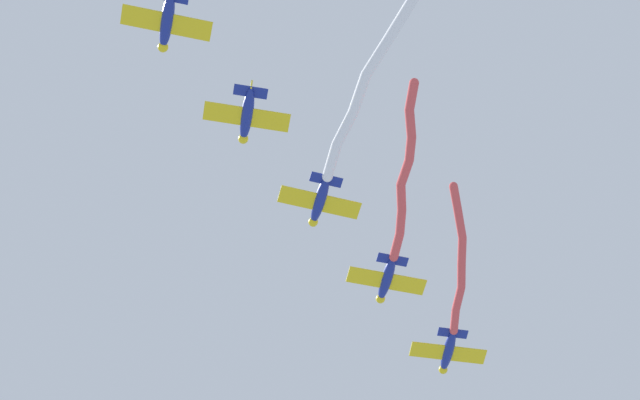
{
  "coord_description": "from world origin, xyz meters",
  "views": [
    {
      "loc": [
        34.66,
        47.7,
        6.11
      ],
      "look_at": [
        17.3,
        5.87,
        78.51
      ],
      "focal_mm": 60.85,
      "sensor_mm": 36.0,
      "label": 1
    }
  ],
  "objects_px": {
    "airplane_left_wing": "(386,279)",
    "airplane_trail": "(167,22)",
    "airplane_right_wing": "(320,201)",
    "airplane_slot": "(247,116)",
    "airplane_lead": "(448,352)"
  },
  "relations": [
    {
      "from": "airplane_right_wing",
      "to": "airplane_slot",
      "type": "relative_size",
      "value": 1.0
    },
    {
      "from": "airplane_slot",
      "to": "airplane_lead",
      "type": "bearing_deg",
      "value": -46.26
    },
    {
      "from": "airplane_lead",
      "to": "airplane_slot",
      "type": "bearing_deg",
      "value": 135.28
    },
    {
      "from": "airplane_right_wing",
      "to": "airplane_slot",
      "type": "distance_m",
      "value": 9.28
    },
    {
      "from": "airplane_right_wing",
      "to": "airplane_trail",
      "type": "height_order",
      "value": "airplane_trail"
    },
    {
      "from": "airplane_lead",
      "to": "airplane_left_wing",
      "type": "height_order",
      "value": "airplane_left_wing"
    },
    {
      "from": "airplane_lead",
      "to": "airplane_left_wing",
      "type": "distance_m",
      "value": 9.29
    },
    {
      "from": "airplane_right_wing",
      "to": "airplane_trail",
      "type": "xyz_separation_m",
      "value": [
        15.89,
        9.59,
        0.5
      ]
    },
    {
      "from": "airplane_left_wing",
      "to": "airplane_right_wing",
      "type": "xyz_separation_m",
      "value": [
        7.95,
        4.79,
        0.25
      ]
    },
    {
      "from": "airplane_left_wing",
      "to": "airplane_slot",
      "type": "height_order",
      "value": "airplane_slot"
    },
    {
      "from": "airplane_lead",
      "to": "airplane_right_wing",
      "type": "distance_m",
      "value": 18.58
    },
    {
      "from": "airplane_left_wing",
      "to": "airplane_trail",
      "type": "relative_size",
      "value": 1.0
    },
    {
      "from": "airplane_left_wing",
      "to": "airplane_right_wing",
      "type": "distance_m",
      "value": 9.29
    },
    {
      "from": "airplane_left_wing",
      "to": "airplane_slot",
      "type": "distance_m",
      "value": 18.57
    },
    {
      "from": "airplane_left_wing",
      "to": "airplane_trail",
      "type": "distance_m",
      "value": 27.86
    }
  ]
}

